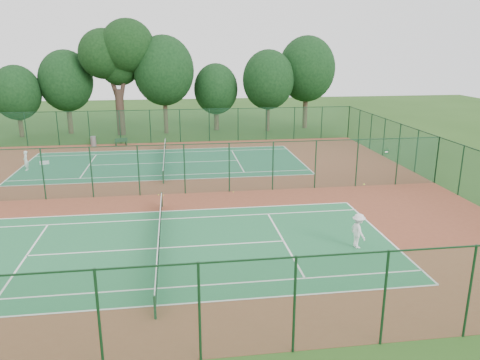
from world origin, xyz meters
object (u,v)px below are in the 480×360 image
object	(u,v)px
bench	(121,142)
player_far	(26,161)
player_near	(358,231)
trash_bin	(93,141)
big_tree	(117,53)
kit_bag	(44,163)

from	to	relation	value
bench	player_far	bearing A→B (deg)	-149.17
player_near	trash_bin	xyz separation A→B (m)	(-17.17, 27.52, -0.41)
player_near	big_tree	size ratio (longest dim) A/B	0.14
trash_bin	big_tree	xyz separation A→B (m)	(2.28, 6.25, 8.52)
player_far	trash_bin	world-z (taller)	player_far
bench	big_tree	xyz separation A→B (m)	(-0.48, 6.48, 8.60)
player_near	player_far	size ratio (longest dim) A/B	1.11
trash_bin	bench	distance (m)	2.78
big_tree	player_far	bearing A→B (deg)	-111.81
big_tree	kit_bag	bearing A→B (deg)	-111.26
bench	big_tree	bearing A→B (deg)	71.70
big_tree	player_near	bearing A→B (deg)	-66.21
kit_bag	big_tree	world-z (taller)	big_tree
trash_bin	player_near	bearing A→B (deg)	-58.03
bench	big_tree	distance (m)	10.78
player_near	bench	distance (m)	30.87
player_far	player_near	bearing A→B (deg)	46.41
trash_bin	bench	world-z (taller)	trash_bin
player_near	kit_bag	size ratio (longest dim) A/B	2.39
player_far	trash_bin	bearing A→B (deg)	154.48
bench	kit_bag	distance (m)	9.11
player_near	big_tree	world-z (taller)	big_tree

